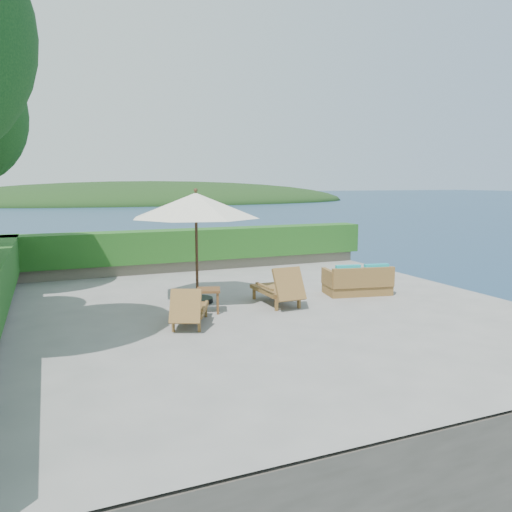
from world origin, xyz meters
name	(u,v)px	position (x,y,z in m)	size (l,w,h in m)	color
ground	(257,309)	(0.00, 0.00, 0.00)	(12.00, 12.00, 0.00)	gray
foundation	(257,373)	(0.00, 0.00, -1.55)	(12.00, 12.00, 3.00)	#5D554A
ocean	(257,431)	(0.00, 0.00, -3.00)	(600.00, 600.00, 0.00)	#193A4F
offshore_island	(153,202)	(25.00, 140.00, -3.00)	(126.00, 57.60, 12.60)	black
planter_wall_far	(192,264)	(0.00, 5.60, 0.18)	(12.00, 0.60, 0.36)	slate
hedge_far	(192,244)	(0.00, 5.60, 0.85)	(12.40, 0.90, 1.00)	#154413
patio_umbrella	(196,206)	(-1.10, 1.11, 2.32)	(3.55, 3.55, 2.74)	black
lounge_left	(189,309)	(-1.80, -0.74, 0.35)	(1.13, 1.57, 0.84)	olive
lounge_right	(279,288)	(0.60, 0.14, 0.40)	(0.79, 1.69, 0.97)	olive
side_table	(209,293)	(-1.12, 0.12, 0.44)	(0.63, 0.63, 0.54)	#59321A
wicker_loveseat	(358,282)	(2.98, 0.37, 0.32)	(1.80, 1.15, 0.82)	olive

